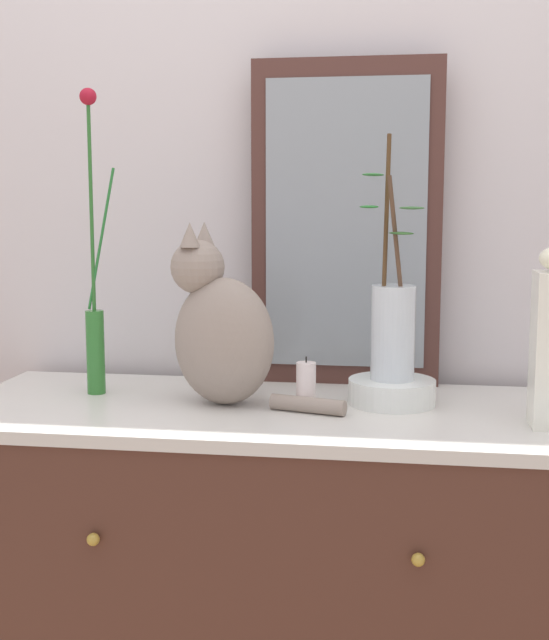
% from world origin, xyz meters
% --- Properties ---
extents(wall_back, '(4.40, 0.08, 2.60)m').
position_xyz_m(wall_back, '(0.00, 0.34, 1.30)').
color(wall_back, silver).
rests_on(wall_back, ground_plane).
extents(sideboard, '(1.33, 0.56, 0.88)m').
position_xyz_m(sideboard, '(0.00, -0.00, 0.44)').
color(sideboard, '#4C2B20').
rests_on(sideboard, ground_plane).
extents(mirror_leaning, '(0.43, 0.03, 0.74)m').
position_xyz_m(mirror_leaning, '(0.13, 0.25, 1.25)').
color(mirror_leaning, '#4C2C26').
rests_on(mirror_leaning, sideboard).
extents(cat_sitting, '(0.38, 0.20, 0.38)m').
position_xyz_m(cat_sitting, '(-0.11, 0.01, 1.04)').
color(cat_sitting, gray).
rests_on(cat_sitting, sideboard).
extents(vase_slim_green, '(0.07, 0.04, 0.66)m').
position_xyz_m(vase_slim_green, '(-0.41, 0.06, 1.07)').
color(vase_slim_green, '#31782F').
rests_on(vase_slim_green, sideboard).
extents(bowl_porcelain, '(0.18, 0.18, 0.05)m').
position_xyz_m(bowl_porcelain, '(0.24, 0.06, 0.91)').
color(bowl_porcelain, white).
rests_on(bowl_porcelain, sideboard).
extents(vase_glass_clear, '(0.15, 0.12, 0.50)m').
position_xyz_m(vase_glass_clear, '(0.24, 0.06, 1.05)').
color(vase_glass_clear, silver).
rests_on(vase_glass_clear, bowl_porcelain).
extents(candle_pillar, '(0.04, 0.04, 0.11)m').
position_xyz_m(candle_pillar, '(0.07, -0.01, 0.93)').
color(candle_pillar, silver).
rests_on(candle_pillar, sideboard).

